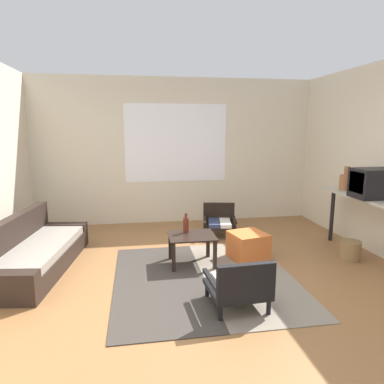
{
  "coord_description": "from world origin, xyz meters",
  "views": [
    {
      "loc": [
        -0.75,
        -3.43,
        1.79
      ],
      "look_at": [
        -0.03,
        0.95,
        0.96
      ],
      "focal_mm": 32.1,
      "sensor_mm": 36.0,
      "label": 1
    }
  ],
  "objects_px": {
    "armchair_by_window": "(219,220)",
    "ottoman_orange": "(248,246)",
    "clay_vase": "(346,182)",
    "glass_bottle": "(186,225)",
    "console_shelf": "(360,203)",
    "wicker_basket": "(350,250)",
    "armchair_striped_foreground": "(239,285)",
    "couch": "(33,253)",
    "coffee_table": "(192,241)",
    "crt_television": "(373,183)"
  },
  "relations": [
    {
      "from": "glass_bottle",
      "to": "ottoman_orange",
      "type": "bearing_deg",
      "value": -4.22
    },
    {
      "from": "coffee_table",
      "to": "crt_television",
      "type": "distance_m",
      "value": 2.5
    },
    {
      "from": "armchair_by_window",
      "to": "wicker_basket",
      "type": "height_order",
      "value": "armchair_by_window"
    },
    {
      "from": "crt_television",
      "to": "coffee_table",
      "type": "bearing_deg",
      "value": 173.61
    },
    {
      "from": "armchair_striped_foreground",
      "to": "wicker_basket",
      "type": "bearing_deg",
      "value": 28.4
    },
    {
      "from": "couch",
      "to": "glass_bottle",
      "type": "xyz_separation_m",
      "value": [
        1.97,
        -0.05,
        0.3
      ]
    },
    {
      "from": "armchair_by_window",
      "to": "wicker_basket",
      "type": "distance_m",
      "value": 2.06
    },
    {
      "from": "coffee_table",
      "to": "ottoman_orange",
      "type": "xyz_separation_m",
      "value": [
        0.8,
        0.07,
        -0.14
      ]
    },
    {
      "from": "clay_vase",
      "to": "coffee_table",
      "type": "bearing_deg",
      "value": -172.14
    },
    {
      "from": "coffee_table",
      "to": "couch",
      "type": "bearing_deg",
      "value": 175.08
    },
    {
      "from": "armchair_striped_foreground",
      "to": "glass_bottle",
      "type": "relative_size",
      "value": 2.26
    },
    {
      "from": "coffee_table",
      "to": "glass_bottle",
      "type": "height_order",
      "value": "glass_bottle"
    },
    {
      "from": "clay_vase",
      "to": "wicker_basket",
      "type": "distance_m",
      "value": 1.03
    },
    {
      "from": "armchair_striped_foreground",
      "to": "wicker_basket",
      "type": "relative_size",
      "value": 2.18
    },
    {
      "from": "coffee_table",
      "to": "wicker_basket",
      "type": "height_order",
      "value": "coffee_table"
    },
    {
      "from": "console_shelf",
      "to": "armchair_by_window",
      "type": "bearing_deg",
      "value": 143.59
    },
    {
      "from": "armchair_by_window",
      "to": "glass_bottle",
      "type": "xyz_separation_m",
      "value": [
        -0.73,
        -1.09,
        0.27
      ]
    },
    {
      "from": "console_shelf",
      "to": "glass_bottle",
      "type": "xyz_separation_m",
      "value": [
        -2.43,
        0.17,
        -0.25
      ]
    },
    {
      "from": "coffee_table",
      "to": "armchair_by_window",
      "type": "relative_size",
      "value": 0.96
    },
    {
      "from": "couch",
      "to": "armchair_striped_foreground",
      "type": "distance_m",
      "value": 2.69
    },
    {
      "from": "crt_television",
      "to": "glass_bottle",
      "type": "bearing_deg",
      "value": 170.79
    },
    {
      "from": "armchair_striped_foreground",
      "to": "console_shelf",
      "type": "distance_m",
      "value": 2.46
    },
    {
      "from": "couch",
      "to": "crt_television",
      "type": "bearing_deg",
      "value": -5.71
    },
    {
      "from": "console_shelf",
      "to": "wicker_basket",
      "type": "xyz_separation_m",
      "value": [
        -0.2,
        -0.15,
        -0.63
      ]
    },
    {
      "from": "couch",
      "to": "ottoman_orange",
      "type": "xyz_separation_m",
      "value": [
        2.82,
        -0.11,
        -0.03
      ]
    },
    {
      "from": "crt_television",
      "to": "clay_vase",
      "type": "distance_m",
      "value": 0.6
    },
    {
      "from": "armchair_striped_foreground",
      "to": "glass_bottle",
      "type": "xyz_separation_m",
      "value": [
        -0.33,
        1.34,
        0.25
      ]
    },
    {
      "from": "couch",
      "to": "armchair_striped_foreground",
      "type": "relative_size",
      "value": 3.42
    },
    {
      "from": "coffee_table",
      "to": "console_shelf",
      "type": "relative_size",
      "value": 0.42
    },
    {
      "from": "armchair_by_window",
      "to": "glass_bottle",
      "type": "distance_m",
      "value": 1.34
    },
    {
      "from": "couch",
      "to": "console_shelf",
      "type": "distance_m",
      "value": 4.44
    },
    {
      "from": "clay_vase",
      "to": "ottoman_orange",
      "type": "bearing_deg",
      "value": -170.56
    },
    {
      "from": "armchair_by_window",
      "to": "glass_bottle",
      "type": "height_order",
      "value": "glass_bottle"
    },
    {
      "from": "ottoman_orange",
      "to": "clay_vase",
      "type": "distance_m",
      "value": 1.8
    },
    {
      "from": "armchair_by_window",
      "to": "console_shelf",
      "type": "relative_size",
      "value": 0.44
    },
    {
      "from": "console_shelf",
      "to": "clay_vase",
      "type": "xyz_separation_m",
      "value": [
        -0.0,
        0.37,
        0.24
      ]
    },
    {
      "from": "ottoman_orange",
      "to": "wicker_basket",
      "type": "relative_size",
      "value": 1.64
    },
    {
      "from": "armchair_striped_foreground",
      "to": "wicker_basket",
      "type": "height_order",
      "value": "armchair_striped_foreground"
    },
    {
      "from": "coffee_table",
      "to": "ottoman_orange",
      "type": "distance_m",
      "value": 0.81
    },
    {
      "from": "ottoman_orange",
      "to": "console_shelf",
      "type": "distance_m",
      "value": 1.68
    },
    {
      "from": "couch",
      "to": "clay_vase",
      "type": "height_order",
      "value": "clay_vase"
    },
    {
      "from": "armchair_by_window",
      "to": "ottoman_orange",
      "type": "distance_m",
      "value": 1.16
    },
    {
      "from": "ottoman_orange",
      "to": "glass_bottle",
      "type": "height_order",
      "value": "glass_bottle"
    },
    {
      "from": "ottoman_orange",
      "to": "couch",
      "type": "bearing_deg",
      "value": 177.79
    },
    {
      "from": "console_shelf",
      "to": "wicker_basket",
      "type": "distance_m",
      "value": 0.68
    },
    {
      "from": "console_shelf",
      "to": "crt_television",
      "type": "bearing_deg",
      "value": -90.79
    },
    {
      "from": "glass_bottle",
      "to": "wicker_basket",
      "type": "distance_m",
      "value": 2.29
    },
    {
      "from": "couch",
      "to": "coffee_table",
      "type": "bearing_deg",
      "value": -4.92
    },
    {
      "from": "armchair_by_window",
      "to": "wicker_basket",
      "type": "bearing_deg",
      "value": -43.06
    },
    {
      "from": "clay_vase",
      "to": "armchair_striped_foreground",
      "type": "bearing_deg",
      "value": -143.69
    }
  ]
}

